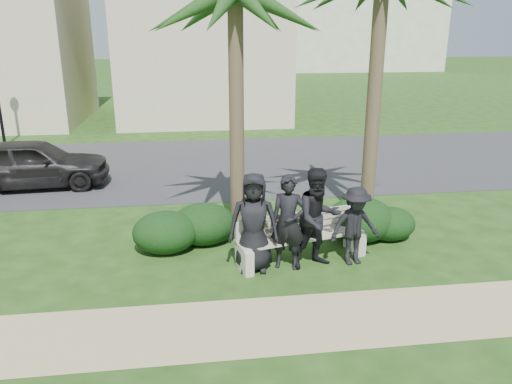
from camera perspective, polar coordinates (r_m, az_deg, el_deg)
The scene contains 15 objects.
ground at distance 9.50m, azimuth 4.15°, elevation -8.72°, with size 160.00×160.00×0.00m, color #1E3C11.
footpath at distance 7.97m, azimuth 6.84°, elevation -14.41°, with size 30.00×1.60×0.01m, color tan.
asphalt_street at distance 16.94m, azimuth -1.33°, elevation 3.32°, with size 160.00×8.00×0.01m, color #2D2D30.
stucco_bldg_right at distance 26.33m, azimuth -6.19°, elevation 16.46°, with size 8.40×8.40×7.30m.
park_bench at distance 9.70m, azimuth 5.24°, elevation -5.54°, with size 2.67×1.17×0.89m.
man_a at distance 9.09m, azimuth -0.27°, elevation -3.50°, with size 0.91×0.59×1.86m, color black.
man_b at distance 9.20m, azimuth 3.70°, elevation -3.50°, with size 0.65×0.43×1.79m, color black.
man_c at distance 9.29m, azimuth 7.10°, elevation -2.99°, with size 0.93×0.72×1.91m, color black.
man_d at distance 9.56m, azimuth 11.24°, elevation -3.82°, with size 0.99×0.57×1.53m, color black.
hedge_a at distance 10.20m, azimuth -10.33°, elevation -4.41°, with size 1.31×1.08×0.86m, color black.
hedge_b at distance 10.49m, azimuth -6.05°, elevation -3.51°, with size 1.35×1.11×0.88m, color black.
hedge_c at distance 10.57m, azimuth -5.13°, elevation -3.73°, with size 1.12×0.93×0.73m, color black.
hedge_e at distance 10.79m, azimuth 11.78°, elevation -2.96°, with size 1.47×1.21×0.96m, color black.
hedge_f at distance 11.02m, azimuth 15.01°, elevation -3.41°, with size 1.11×0.91×0.72m, color black.
car_a at distance 15.44m, azimuth -24.12°, elevation 3.00°, with size 1.65×4.11×1.40m, color black.
Camera 1 is at (-1.81, -8.31, 4.23)m, focal length 35.00 mm.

